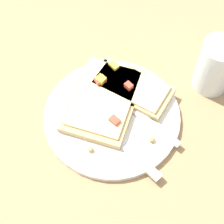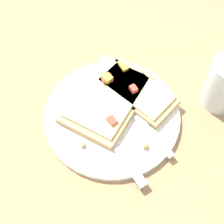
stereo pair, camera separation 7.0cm
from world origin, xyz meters
The scene contains 8 objects.
ground_plane centered at (0.00, 0.00, 0.00)m, with size 4.00×4.00×0.00m, color #9E7A51.
plate centered at (0.00, 0.00, 0.01)m, with size 0.26×0.26×0.01m.
fork centered at (0.00, -0.03, 0.01)m, with size 0.22×0.09×0.01m.
knife centered at (-0.06, 0.02, 0.01)m, with size 0.22×0.07×0.01m.
pizza_slice_main centered at (0.03, 0.00, 0.02)m, with size 0.21×0.21×0.03m.
pizza_slice_corner centered at (0.03, -0.06, 0.02)m, with size 0.18×0.15×0.03m.
crumb_scatter centered at (-0.05, 0.00, 0.02)m, with size 0.09×0.12×0.01m.
drinking_glass centered at (-0.02, -0.21, 0.06)m, with size 0.07×0.07×0.11m.
Camera 1 is at (-0.32, 0.17, 0.62)m, focal length 60.00 mm.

